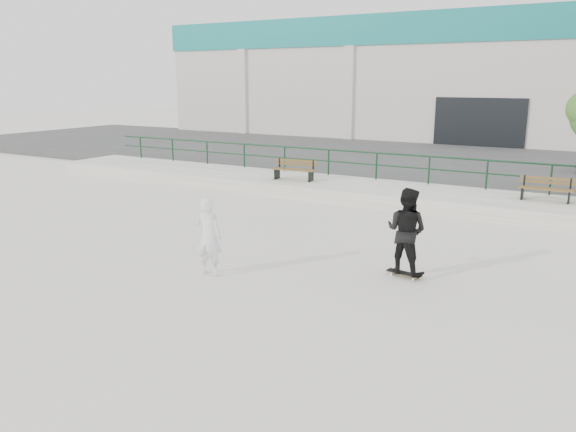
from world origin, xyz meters
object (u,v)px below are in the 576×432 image
Objects in this scene: bench_left at (294,170)px; skateboard at (404,273)px; standing_skater at (406,231)px; seated_skater at (209,237)px; bench_right at (546,189)px.

skateboard is at bearing -53.35° from bench_left.
standing_skater is 4.25m from seated_skater.
seated_skater is at bearing 36.67° from standing_skater.
skateboard is 0.46× the size of seated_skater.
skateboard is 0.96m from standing_skater.
skateboard is at bearing -158.30° from seated_skater.
standing_skater is (0.00, 0.00, 0.96)m from skateboard.
skateboard is at bearing -105.73° from bench_right.
bench_left reaches higher than skateboard.
bench_right is at bearing 83.80° from skateboard.
bench_right is 0.93× the size of seated_skater.
seated_skater is (2.87, -8.94, -0.01)m from bench_left.
bench_left is at bearing -78.51° from seated_skater.
bench_left is 0.98× the size of seated_skater.
bench_left is 9.59m from standing_skater.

